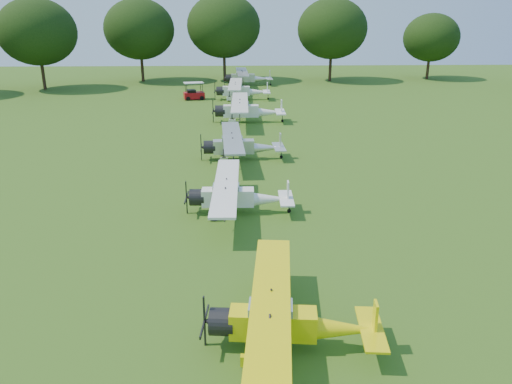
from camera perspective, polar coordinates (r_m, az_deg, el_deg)
ground at (r=24.76m, az=-1.71°, el=-4.45°), size 160.00×160.00×0.00m
tree_belt at (r=23.11m, az=7.26°, el=14.34°), size 137.36×130.27×14.52m
aircraft_2 at (r=16.29m, az=3.53°, el=-14.36°), size 5.77×9.19×1.81m
aircraft_3 at (r=26.53m, az=-2.31°, el=-0.28°), size 5.78×9.18×1.81m
aircraft_4 at (r=36.39m, az=-1.85°, el=5.46°), size 6.17×9.82×1.94m
aircraft_5 at (r=49.07m, az=-1.10°, el=9.47°), size 7.11×11.29×2.23m
aircraft_6 at (r=62.17m, az=-1.79°, el=11.64°), size 6.87×10.92×2.16m
aircraft_7 at (r=74.38m, az=-1.09°, el=13.05°), size 7.11×11.31×2.23m
golf_cart at (r=62.87m, az=-7.15°, el=11.07°), size 2.71×2.01×2.08m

